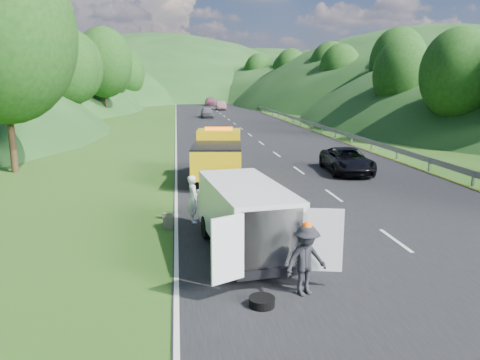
{
  "coord_description": "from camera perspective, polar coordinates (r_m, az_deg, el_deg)",
  "views": [
    {
      "loc": [
        -3.77,
        -15.32,
        4.97
      ],
      "look_at": [
        -1.47,
        1.84,
        1.3
      ],
      "focal_mm": 35.0,
      "sensor_mm": 36.0,
      "label": 1
    }
  ],
  "objects": [
    {
      "name": "dist_car_a",
      "position": [
        65.59,
        -4.01,
        7.59
      ],
      "size": [
        1.68,
        4.18,
        1.42
      ],
      "primitive_type": "imported",
      "color": "#535359",
      "rests_on": "ground"
    },
    {
      "name": "hills_backdrop",
      "position": [
        150.45,
        -3.8,
        10.05
      ],
      "size": [
        201.0,
        288.6,
        44.0
      ],
      "primitive_type": null,
      "color": "#2D5B23",
      "rests_on": "ground"
    },
    {
      "name": "passing_suv",
      "position": [
        26.56,
        12.84,
        0.88
      ],
      "size": [
        2.63,
        4.99,
        1.34
      ],
      "primitive_type": "imported",
      "rotation": [
        0.0,
        0.0,
        -0.09
      ],
      "color": "black",
      "rests_on": "ground"
    },
    {
      "name": "child",
      "position": [
        16.79,
        -3.19,
        -5.27
      ],
      "size": [
        0.57,
        0.56,
        0.92
      ],
      "primitive_type": "imported",
      "rotation": [
        0.0,
        0.0,
        -0.73
      ],
      "color": "#CDCF6E",
      "rests_on": "ground"
    },
    {
      "name": "tree_line_left",
      "position": [
        77.0,
        -19.22,
        7.61
      ],
      "size": [
        14.0,
        140.0,
        14.0
      ],
      "primitive_type": null,
      "color": "#255719",
      "rests_on": "ground"
    },
    {
      "name": "tow_truck",
      "position": [
        23.6,
        -2.68,
        2.97
      ],
      "size": [
        2.98,
        6.34,
        2.62
      ],
      "rotation": [
        0.0,
        0.0,
        -0.13
      ],
      "color": "black",
      "rests_on": "ground"
    },
    {
      "name": "suitcase",
      "position": [
        16.29,
        -8.78,
        -4.94
      ],
      "size": [
        0.35,
        0.21,
        0.55
      ],
      "primitive_type": "cube",
      "rotation": [
        0.0,
        0.0,
        -0.05
      ],
      "color": "#63624A",
      "rests_on": "ground"
    },
    {
      "name": "woman",
      "position": [
        16.93,
        -5.66,
        -5.17
      ],
      "size": [
        0.51,
        0.66,
        1.7
      ],
      "primitive_type": "imported",
      "rotation": [
        0.0,
        0.0,
        1.67
      ],
      "color": "white",
      "rests_on": "ground"
    },
    {
      "name": "guardrail",
      "position": [
        69.44,
        4.09,
        7.83
      ],
      "size": [
        0.06,
        140.0,
        1.52
      ],
      "primitive_type": "cube",
      "color": "gray",
      "rests_on": "ground"
    },
    {
      "name": "road_surface",
      "position": [
        55.95,
        -0.68,
        6.88
      ],
      "size": [
        14.0,
        200.0,
        0.02
      ],
      "primitive_type": "cube",
      "color": "black",
      "rests_on": "ground"
    },
    {
      "name": "ground",
      "position": [
        16.54,
        5.92,
        -5.58
      ],
      "size": [
        320.0,
        320.0,
        0.0
      ],
      "primitive_type": "plane",
      "color": "#38661E",
      "rests_on": "ground"
    },
    {
      "name": "dist_car_c",
      "position": [
        98.3,
        -3.56,
        9.04
      ],
      "size": [
        2.25,
        5.54,
        1.61
      ],
      "primitive_type": "imported",
      "color": "#904864",
      "rests_on": "ground"
    },
    {
      "name": "dist_car_b",
      "position": [
        83.05,
        -2.33,
        8.52
      ],
      "size": [
        1.59,
        4.57,
        1.5
      ],
      "primitive_type": "imported",
      "color": "#724C51",
      "rests_on": "ground"
    },
    {
      "name": "worker",
      "position": [
        11.52,
        7.92,
        -13.7
      ],
      "size": [
        1.26,
        0.98,
        1.71
      ],
      "primitive_type": "imported",
      "rotation": [
        0.0,
        0.0,
        0.35
      ],
      "color": "black",
      "rests_on": "ground"
    },
    {
      "name": "white_van",
      "position": [
        13.68,
        0.53,
        -4.11
      ],
      "size": [
        3.25,
        6.14,
        2.09
      ],
      "rotation": [
        0.0,
        0.0,
        0.13
      ],
      "color": "black",
      "rests_on": "ground"
    },
    {
      "name": "tree_line_right",
      "position": [
        80.09,
        12.01,
        8.15
      ],
      "size": [
        14.0,
        140.0,
        14.0
      ],
      "primitive_type": null,
      "color": "#255719",
      "rests_on": "ground"
    },
    {
      "name": "spare_tire",
      "position": [
        10.9,
        2.67,
        -15.16
      ],
      "size": [
        0.6,
        0.6,
        0.2
      ],
      "primitive_type": "cylinder",
      "color": "black",
      "rests_on": "ground"
    }
  ]
}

